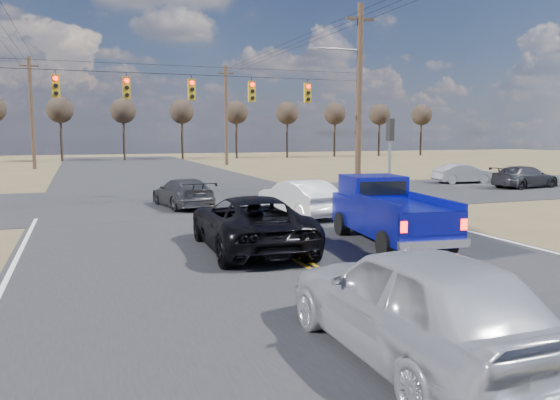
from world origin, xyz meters
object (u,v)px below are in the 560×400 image
object	(u,v)px
dgrey_car_queue	(183,193)
cross_car_east_far	(525,177)
cross_car_east_near	(463,174)
pickup_truck	(388,212)
silver_suv	(415,302)
black_suv	(250,223)
white_car_queue	(299,198)

from	to	relation	value
dgrey_car_queue	cross_car_east_far	world-z (taller)	cross_car_east_far
cross_car_east_near	cross_car_east_far	xyz separation A→B (m)	(1.54, -3.65, 0.02)
dgrey_car_queue	cross_car_east_far	bearing A→B (deg)	176.31
pickup_truck	cross_car_east_far	bearing A→B (deg)	41.93
cross_car_east_near	cross_car_east_far	world-z (taller)	cross_car_east_far
silver_suv	cross_car_east_far	world-z (taller)	silver_suv
pickup_truck	cross_car_east_near	xyz separation A→B (m)	(14.87, 15.18, -0.30)
pickup_truck	cross_car_east_far	size ratio (longest dim) A/B	1.18
black_suv	dgrey_car_queue	world-z (taller)	black_suv
black_suv	cross_car_east_far	world-z (taller)	black_suv
silver_suv	cross_car_east_far	xyz separation A→B (m)	(20.51, 18.98, -0.21)
pickup_truck	dgrey_car_queue	bearing A→B (deg)	120.01
black_suv	cross_car_east_far	distance (m)	23.28
silver_suv	white_car_queue	distance (m)	13.72
dgrey_car_queue	black_suv	bearing A→B (deg)	83.00
black_suv	cross_car_east_far	bearing A→B (deg)	-149.58
white_car_queue	cross_car_east_far	distance (m)	17.84
dgrey_car_queue	silver_suv	bearing A→B (deg)	82.53
black_suv	white_car_queue	bearing A→B (deg)	-122.32
black_suv	white_car_queue	xyz separation A→B (m)	(3.62, 5.26, -0.05)
silver_suv	white_car_queue	world-z (taller)	silver_suv
pickup_truck	dgrey_car_queue	world-z (taller)	pickup_truck
black_suv	cross_car_east_near	distance (m)	23.97
silver_suv	cross_car_east_far	bearing A→B (deg)	-137.65
pickup_truck	silver_suv	world-z (taller)	pickup_truck
silver_suv	cross_car_east_near	xyz separation A→B (m)	(18.97, 22.63, -0.22)
pickup_truck	silver_suv	bearing A→B (deg)	-111.95
white_car_queue	dgrey_car_queue	size ratio (longest dim) A/B	0.99
pickup_truck	white_car_queue	distance (m)	5.81
cross_car_east_near	cross_car_east_far	distance (m)	3.96
pickup_truck	white_car_queue	bearing A→B (deg)	101.54
white_car_queue	cross_car_east_near	xyz separation A→B (m)	(15.35, 9.40, -0.08)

